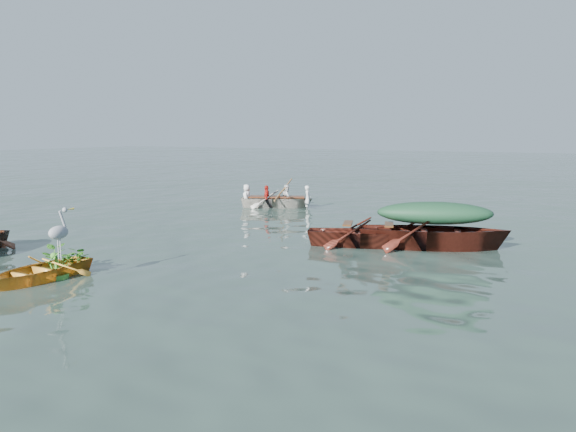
# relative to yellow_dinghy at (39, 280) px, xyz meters

# --- Properties ---
(ground) EXTENTS (140.00, 140.00, 0.00)m
(ground) POSITION_rel_yellow_dinghy_xyz_m (1.58, 2.19, 0.00)
(ground) COLOR #2F4139
(ground) RESTS_ON ground
(yellow_dinghy) EXTENTS (1.14, 2.62, 0.67)m
(yellow_dinghy) POSITION_rel_yellow_dinghy_xyz_m (0.00, 0.00, 0.00)
(yellow_dinghy) COLOR gold
(yellow_dinghy) RESTS_ON ground
(green_tarp_boat) EXTENTS (4.96, 3.07, 1.13)m
(green_tarp_boat) POSITION_rel_yellow_dinghy_xyz_m (5.46, 6.34, 0.00)
(green_tarp_boat) COLOR #531C13
(green_tarp_boat) RESTS_ON ground
(open_wooden_boat) EXTENTS (4.12, 2.46, 0.89)m
(open_wooden_boat) POSITION_rel_yellow_dinghy_xyz_m (4.06, 5.80, 0.00)
(open_wooden_boat) COLOR #572015
(open_wooden_boat) RESTS_ON ground
(rowed_boat) EXTENTS (3.68, 2.51, 0.81)m
(rowed_boat) POSITION_rel_yellow_dinghy_xyz_m (-1.29, 10.65, 0.00)
(rowed_boat) COLOR beige
(rowed_boat) RESTS_ON ground
(green_tarp_cover) EXTENTS (2.73, 1.69, 0.52)m
(green_tarp_cover) POSITION_rel_yellow_dinghy_xyz_m (5.46, 6.34, 0.83)
(green_tarp_cover) COLOR #193D24
(green_tarp_cover) RESTS_ON green_tarp_boat
(thwart_benches) EXTENTS (2.10, 1.34, 0.04)m
(thwart_benches) POSITION_rel_yellow_dinghy_xyz_m (4.06, 5.80, 0.47)
(thwart_benches) COLOR #42230F
(thwart_benches) RESTS_ON open_wooden_boat
(heron) EXTENTS (0.28, 0.40, 0.92)m
(heron) POSITION_rel_yellow_dinghy_xyz_m (0.55, 0.05, 0.80)
(heron) COLOR #9B9FA4
(heron) RESTS_ON yellow_dinghy
(dinghy_weeds) EXTENTS (0.70, 0.90, 0.60)m
(dinghy_weeds) POSITION_rel_yellow_dinghy_xyz_m (0.03, 0.55, 0.64)
(dinghy_weeds) COLOR #2F711D
(dinghy_weeds) RESTS_ON yellow_dinghy
(rowers) EXTENTS (2.67, 1.95, 0.76)m
(rowers) POSITION_rel_yellow_dinghy_xyz_m (-1.29, 10.65, 0.78)
(rowers) COLOR silver
(rowers) RESTS_ON rowed_boat
(oars) EXTENTS (1.67, 2.60, 0.06)m
(oars) POSITION_rel_yellow_dinghy_xyz_m (-1.29, 10.65, 0.43)
(oars) COLOR olive
(oars) RESTS_ON rowed_boat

